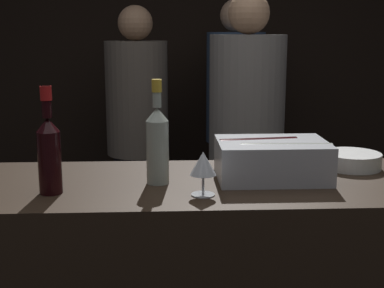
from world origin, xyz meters
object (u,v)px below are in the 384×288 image
(bowl_white, at_px, (352,160))
(person_grey_polo, at_px, (246,141))
(ice_bin_with_bottles, at_px, (272,158))
(person_in_hoodie, at_px, (235,116))
(rose_wine_bottle, at_px, (157,142))
(person_blond_tee, at_px, (137,127))
(wine_glass, at_px, (203,165))
(red_wine_bottle_tall, at_px, (49,150))

(bowl_white, height_order, person_grey_polo, person_grey_polo)
(ice_bin_with_bottles, bearing_deg, person_in_hoodie, 86.63)
(person_in_hoodie, xyz_separation_m, person_grey_polo, (-0.04, -0.76, -0.01))
(rose_wine_bottle, distance_m, person_in_hoodie, 1.89)
(ice_bin_with_bottles, relative_size, person_blond_tee, 0.22)
(wine_glass, distance_m, red_wine_bottle_tall, 0.47)
(rose_wine_bottle, bearing_deg, person_grey_polo, 66.91)
(bowl_white, xyz_separation_m, person_in_hoodie, (-0.21, 1.65, -0.10))
(red_wine_bottle_tall, distance_m, person_in_hoodie, 2.08)
(ice_bin_with_bottles, relative_size, person_grey_polo, 0.22)
(red_wine_bottle_tall, height_order, person_blond_tee, person_blond_tee)
(red_wine_bottle_tall, relative_size, person_in_hoodie, 0.19)
(ice_bin_with_bottles, distance_m, wine_glass, 0.30)
(rose_wine_bottle, xyz_separation_m, person_in_hoodie, (0.48, 1.81, -0.21))
(person_blond_tee, bearing_deg, red_wine_bottle_tall, -141.56)
(person_grey_polo, bearing_deg, red_wine_bottle_tall, -44.21)
(bowl_white, distance_m, person_grey_polo, 0.93)
(person_blond_tee, bearing_deg, person_in_hoodie, -27.68)
(red_wine_bottle_tall, xyz_separation_m, person_grey_polo, (0.77, 1.14, -0.21))
(person_in_hoodie, bearing_deg, person_blond_tee, 104.72)
(ice_bin_with_bottles, bearing_deg, wine_glass, -143.91)
(rose_wine_bottle, height_order, person_blond_tee, person_blond_tee)
(red_wine_bottle_tall, bearing_deg, person_blond_tee, 84.15)
(person_blond_tee, bearing_deg, person_grey_polo, -88.65)
(bowl_white, relative_size, person_blond_tee, 0.12)
(bowl_white, distance_m, red_wine_bottle_tall, 1.06)
(ice_bin_with_bottles, xyz_separation_m, red_wine_bottle_tall, (-0.70, -0.13, 0.06))
(person_blond_tee, xyz_separation_m, person_grey_polo, (0.60, -0.56, 0.02))
(red_wine_bottle_tall, relative_size, person_grey_polo, 0.19)
(person_grey_polo, bearing_deg, bowl_white, 5.59)
(wine_glass, distance_m, rose_wine_bottle, 0.20)
(bowl_white, relative_size, wine_glass, 1.53)
(ice_bin_with_bottles, xyz_separation_m, wine_glass, (-0.24, -0.18, 0.02))
(wine_glass, distance_m, person_in_hoodie, 1.99)
(bowl_white, xyz_separation_m, rose_wine_bottle, (-0.70, -0.16, 0.11))
(person_in_hoodie, distance_m, person_grey_polo, 0.76)
(person_in_hoodie, bearing_deg, bowl_white, -175.95)
(bowl_white, height_order, rose_wine_bottle, rose_wine_bottle)
(wine_glass, bearing_deg, ice_bin_with_bottles, 36.09)
(wine_glass, height_order, red_wine_bottle_tall, red_wine_bottle_tall)
(wine_glass, relative_size, person_in_hoodie, 0.08)
(person_in_hoodie, distance_m, person_blond_tee, 0.67)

